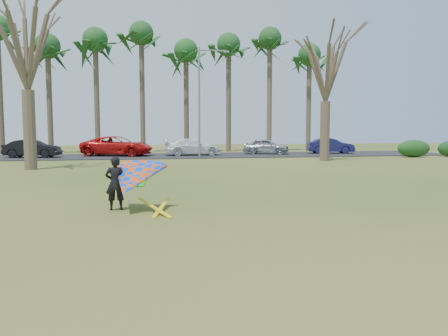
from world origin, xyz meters
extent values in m
plane|color=#244A10|center=(0.00, 0.00, 0.00)|extent=(100.00, 100.00, 0.00)
cube|color=black|center=(0.00, 25.00, 0.03)|extent=(46.00, 7.00, 0.06)
cylinder|color=#4B3E2D|center=(-14.00, 31.00, 5.20)|extent=(0.48, 0.48, 10.40)
cylinder|color=#4A3B2C|center=(-10.00, 31.00, 4.50)|extent=(0.48, 0.48, 9.00)
ellipsoid|color=#164017|center=(-10.00, 31.00, 9.30)|extent=(4.84, 4.84, 3.08)
cylinder|color=#4B3C2D|center=(-6.00, 31.00, 4.85)|extent=(0.48, 0.48, 9.70)
ellipsoid|color=#1B4719|center=(-6.00, 31.00, 10.00)|extent=(4.84, 4.84, 3.08)
cylinder|color=#49392C|center=(-2.00, 31.00, 5.20)|extent=(0.48, 0.48, 10.40)
ellipsoid|color=#194016|center=(-2.00, 31.00, 10.70)|extent=(4.84, 4.84, 3.08)
cylinder|color=#493C2C|center=(2.00, 31.00, 4.50)|extent=(0.48, 0.48, 9.00)
ellipsoid|color=#1B4D1C|center=(2.00, 31.00, 9.30)|extent=(4.84, 4.84, 3.08)
cylinder|color=#46382A|center=(6.00, 31.00, 4.85)|extent=(0.48, 0.48, 9.70)
ellipsoid|color=#1B4C1F|center=(6.00, 31.00, 10.00)|extent=(4.84, 4.84, 3.08)
cylinder|color=brown|center=(10.00, 31.00, 5.20)|extent=(0.48, 0.48, 10.40)
ellipsoid|color=#1B4318|center=(10.00, 31.00, 10.70)|extent=(4.84, 4.84, 3.08)
cylinder|color=#4D402E|center=(14.00, 31.00, 4.50)|extent=(0.48, 0.48, 9.00)
ellipsoid|color=#1A491B|center=(14.00, 31.00, 9.30)|extent=(4.84, 4.84, 3.08)
cylinder|color=#4E402F|center=(-8.00, 15.00, 2.10)|extent=(0.64, 0.64, 4.20)
cylinder|color=#47372A|center=(10.00, 18.00, 1.99)|extent=(0.64, 0.64, 3.99)
cylinder|color=gray|center=(2.00, 22.00, 4.00)|extent=(0.16, 0.16, 8.00)
cylinder|color=gray|center=(3.00, 22.00, 7.80)|extent=(2.00, 0.10, 0.10)
cube|color=gray|center=(4.00, 22.00, 7.75)|extent=(0.40, 0.18, 0.12)
ellipsoid|color=#163D17|center=(18.27, 20.27, 0.66)|extent=(2.65, 1.20, 1.33)
imported|color=black|center=(-10.05, 24.42, 0.71)|extent=(4.14, 1.98, 1.31)
imported|color=red|center=(-4.02, 25.36, 0.82)|extent=(5.99, 4.09, 1.52)
imported|color=white|center=(1.82, 24.96, 0.72)|extent=(4.60, 2.03, 1.31)
imported|color=#92999F|center=(8.12, 25.52, 0.71)|extent=(4.09, 2.86, 1.29)
imported|color=#171746|center=(13.78, 25.35, 0.71)|extent=(4.11, 2.02, 1.29)
imported|color=black|center=(-2.92, 2.20, 0.72)|extent=(0.53, 0.35, 1.44)
cone|color=blue|center=(-2.47, 1.95, 0.85)|extent=(2.13, 2.39, 2.02)
cube|color=#0CBF19|center=(-2.35, 1.87, 0.80)|extent=(0.62, 0.60, 0.24)
cube|color=yellow|center=(-1.92, 1.60, 0.01)|extent=(0.85, 1.66, 0.28)
cube|color=yellow|center=(-1.72, 1.80, 0.01)|extent=(0.56, 1.76, 0.22)
camera|label=1|loc=(-2.24, -9.69, 2.18)|focal=35.00mm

